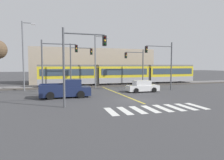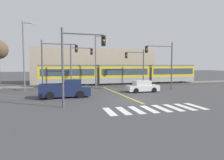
# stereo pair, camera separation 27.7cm
# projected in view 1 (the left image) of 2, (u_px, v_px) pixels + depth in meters

# --- Properties ---
(ground_plane) EXTENTS (200.00, 200.00, 0.00)m
(ground_plane) POSITION_uv_depth(u_px,v_px,m) (136.00, 100.00, 20.06)
(ground_plane) COLOR #3D3D3F
(track_bed) EXTENTS (120.00, 4.00, 0.18)m
(track_bed) POSITION_uv_depth(u_px,v_px,m) (100.00, 85.00, 33.95)
(track_bed) COLOR #4C4742
(track_bed) RESTS_ON ground
(rail_near) EXTENTS (120.00, 0.08, 0.10)m
(rail_near) POSITION_uv_depth(u_px,v_px,m) (101.00, 85.00, 33.26)
(rail_near) COLOR #939399
(rail_near) RESTS_ON track_bed
(rail_far) EXTENTS (120.00, 0.08, 0.10)m
(rail_far) POSITION_uv_depth(u_px,v_px,m) (99.00, 84.00, 34.62)
(rail_far) COLOR #939399
(rail_far) RESTS_ON track_bed
(light_rail_tram) EXTENTS (28.00, 2.64, 3.43)m
(light_rail_tram) POSITION_uv_depth(u_px,v_px,m) (122.00, 74.00, 35.04)
(light_rail_tram) COLOR #9E9EA3
(light_rail_tram) RESTS_ON track_bed
(crosswalk_stripe_0) EXTENTS (0.67, 2.82, 0.01)m
(crosswalk_stripe_0) POSITION_uv_depth(u_px,v_px,m) (111.00, 111.00, 15.21)
(crosswalk_stripe_0) COLOR silver
(crosswalk_stripe_0) RESTS_ON ground
(crosswalk_stripe_1) EXTENTS (0.67, 2.82, 0.01)m
(crosswalk_stripe_1) POSITION_uv_depth(u_px,v_px,m) (125.00, 111.00, 15.50)
(crosswalk_stripe_1) COLOR silver
(crosswalk_stripe_1) RESTS_ON ground
(crosswalk_stripe_2) EXTENTS (0.67, 2.82, 0.01)m
(crosswalk_stripe_2) POSITION_uv_depth(u_px,v_px,m) (138.00, 110.00, 15.79)
(crosswalk_stripe_2) COLOR silver
(crosswalk_stripe_2) RESTS_ON ground
(crosswalk_stripe_3) EXTENTS (0.67, 2.82, 0.01)m
(crosswalk_stripe_3) POSITION_uv_depth(u_px,v_px,m) (150.00, 109.00, 16.09)
(crosswalk_stripe_3) COLOR silver
(crosswalk_stripe_3) RESTS_ON ground
(crosswalk_stripe_4) EXTENTS (0.67, 2.82, 0.01)m
(crosswalk_stripe_4) POSITION_uv_depth(u_px,v_px,m) (163.00, 108.00, 16.38)
(crosswalk_stripe_4) COLOR silver
(crosswalk_stripe_4) RESTS_ON ground
(crosswalk_stripe_5) EXTENTS (0.67, 2.82, 0.01)m
(crosswalk_stripe_5) POSITION_uv_depth(u_px,v_px,m) (174.00, 107.00, 16.67)
(crosswalk_stripe_5) COLOR silver
(crosswalk_stripe_5) RESTS_ON ground
(crosswalk_stripe_6) EXTENTS (0.67, 2.82, 0.01)m
(crosswalk_stripe_6) POSITION_uv_depth(u_px,v_px,m) (186.00, 107.00, 16.97)
(crosswalk_stripe_6) COLOR silver
(crosswalk_stripe_6) RESTS_ON ground
(crosswalk_stripe_7) EXTENTS (0.67, 2.82, 0.01)m
(crosswalk_stripe_7) POSITION_uv_depth(u_px,v_px,m) (197.00, 106.00, 17.26)
(crosswalk_stripe_7) COLOR silver
(crosswalk_stripe_7) RESTS_ON ground
(lane_centre_line) EXTENTS (0.20, 14.66, 0.01)m
(lane_centre_line) POSITION_uv_depth(u_px,v_px,m) (118.00, 93.00, 25.09)
(lane_centre_line) COLOR gold
(lane_centre_line) RESTS_ON ground
(sedan_crossing) EXTENTS (4.25, 2.03, 1.52)m
(sedan_crossing) POSITION_uv_depth(u_px,v_px,m) (142.00, 87.00, 26.42)
(sedan_crossing) COLOR silver
(sedan_crossing) RESTS_ON ground
(pickup_truck) EXTENTS (5.40, 2.24, 1.98)m
(pickup_truck) POSITION_uv_depth(u_px,v_px,m) (66.00, 90.00, 21.85)
(pickup_truck) COLOR #192347
(pickup_truck) RESTS_ON ground
(traffic_light_far_right) EXTENTS (3.25, 0.38, 6.05)m
(traffic_light_far_right) POSITION_uv_depth(u_px,v_px,m) (137.00, 63.00, 31.97)
(traffic_light_far_right) COLOR #515459
(traffic_light_far_right) RESTS_ON ground
(traffic_light_mid_right) EXTENTS (4.25, 0.38, 6.77)m
(traffic_light_mid_right) POSITION_uv_depth(u_px,v_px,m) (163.00, 59.00, 27.98)
(traffic_light_mid_right) COLOR #515459
(traffic_light_mid_right) RESTS_ON ground
(traffic_light_far_left) EXTENTS (3.25, 0.38, 6.61)m
(traffic_light_far_left) POSITION_uv_depth(u_px,v_px,m) (78.00, 60.00, 28.62)
(traffic_light_far_left) COLOR #515459
(traffic_light_far_left) RESTS_ON ground
(traffic_light_near_left) EXTENTS (3.75, 0.38, 6.60)m
(traffic_light_near_left) POSITION_uv_depth(u_px,v_px,m) (78.00, 56.00, 16.74)
(traffic_light_near_left) COLOR #515459
(traffic_light_near_left) RESTS_ON ground
(traffic_light_mid_left) EXTENTS (4.25, 0.38, 6.49)m
(traffic_light_mid_left) POSITION_uv_depth(u_px,v_px,m) (54.00, 59.00, 23.73)
(traffic_light_mid_left) COLOR #515459
(traffic_light_mid_left) RESTS_ON ground
(street_lamp_west) EXTENTS (1.80, 0.28, 9.47)m
(street_lamp_west) POSITION_uv_depth(u_px,v_px,m) (24.00, 52.00, 27.19)
(street_lamp_west) COLOR slate
(street_lamp_west) RESTS_ON ground
(street_lamp_centre) EXTENTS (2.23, 0.28, 8.10)m
(street_lamp_centre) POSITION_uv_depth(u_px,v_px,m) (97.00, 58.00, 30.46)
(street_lamp_centre) COLOR slate
(street_lamp_centre) RESTS_ON ground
(building_backdrop_far) EXTENTS (24.72, 6.00, 6.87)m
(building_backdrop_far) POSITION_uv_depth(u_px,v_px,m) (94.00, 66.00, 41.55)
(building_backdrop_far) COLOR tan
(building_backdrop_far) RESTS_ON ground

